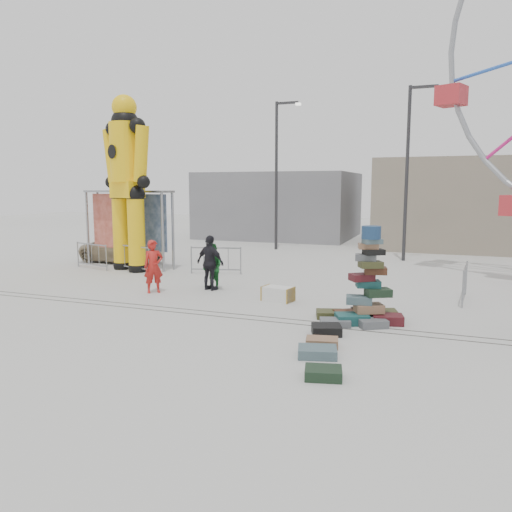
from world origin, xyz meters
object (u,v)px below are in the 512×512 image
at_px(steamer_trunk, 278,294).
at_px(pedestrian_red, 153,266).
at_px(pedestrian_black, 210,263).
at_px(barricade_dummy_c, 216,260).
at_px(lamp_post_left, 278,168).
at_px(banner_scaffold, 128,210).
at_px(barricade_dummy_a, 92,256).
at_px(barricade_wheel_front, 465,283).
at_px(crash_test_dummy, 127,177).
at_px(suitcase_tower, 368,295).
at_px(barricade_dummy_b, 133,258).
at_px(lamp_post_right, 409,164).
at_px(parked_suv, 122,251).
at_px(pedestrian_green, 212,266).

height_order(steamer_trunk, pedestrian_red, pedestrian_red).
bearing_deg(pedestrian_black, barricade_dummy_c, -54.37).
xyz_separation_m(lamp_post_left, banner_scaffold, (-4.20, -8.00, -1.99)).
relative_size(barricade_dummy_a, pedestrian_red, 1.15).
height_order(barricade_wheel_front, pedestrian_red, pedestrian_red).
distance_m(crash_test_dummy, barricade_dummy_a, 3.76).
distance_m(crash_test_dummy, banner_scaffold, 1.74).
height_order(suitcase_tower, barricade_wheel_front, suitcase_tower).
relative_size(lamp_post_left, barricade_dummy_b, 4.00).
distance_m(barricade_dummy_a, barricade_wheel_front, 14.66).
distance_m(barricade_dummy_a, pedestrian_black, 7.04).
xyz_separation_m(steamer_trunk, pedestrian_black, (-2.63, 0.74, 0.71)).
xyz_separation_m(lamp_post_right, pedestrian_black, (-5.69, -9.32, -3.55)).
xyz_separation_m(barricade_dummy_b, barricade_wheel_front, (12.59, -1.01, 0.00)).
height_order(suitcase_tower, crash_test_dummy, crash_test_dummy).
height_order(barricade_dummy_a, parked_suv, barricade_dummy_a).
distance_m(lamp_post_right, barricade_dummy_a, 14.77).
bearing_deg(crash_test_dummy, pedestrian_black, -5.50).
distance_m(crash_test_dummy, pedestrian_red, 5.68).
bearing_deg(crash_test_dummy, parked_suv, 153.90).
distance_m(lamp_post_left, barricade_dummy_b, 10.43).
bearing_deg(barricade_dummy_b, barricade_dummy_c, 27.17).
relative_size(lamp_post_right, banner_scaffold, 1.73).
bearing_deg(barricade_dummy_c, barricade_dummy_b, 176.80).
relative_size(lamp_post_left, crash_test_dummy, 1.09).
bearing_deg(steamer_trunk, barricade_dummy_c, 146.49).
bearing_deg(lamp_post_right, barricade_wheel_front, -74.28).
bearing_deg(banner_scaffold, suitcase_tower, -17.29).
height_order(suitcase_tower, banner_scaffold, banner_scaffold).
bearing_deg(barricade_dummy_c, barricade_dummy_a, 172.75).
height_order(lamp_post_left, pedestrian_red, lamp_post_left).
bearing_deg(barricade_dummy_b, lamp_post_left, 85.98).
bearing_deg(lamp_post_right, barricade_dummy_c, -137.01).
xyz_separation_m(suitcase_tower, pedestrian_green, (-5.54, 2.36, 0.09)).
relative_size(crash_test_dummy, pedestrian_green, 4.68).
relative_size(barricade_dummy_b, barricade_dummy_c, 1.00).
bearing_deg(pedestrian_black, lamp_post_left, -69.48).
relative_size(banner_scaffold, barricade_dummy_b, 2.32).
xyz_separation_m(barricade_dummy_a, parked_suv, (0.11, 1.99, -0.00)).
height_order(barricade_dummy_c, barricade_wheel_front, same).
bearing_deg(crash_test_dummy, steamer_trunk, -1.87).
height_order(barricade_wheel_front, parked_suv, barricade_wheel_front).
bearing_deg(steamer_trunk, crash_test_dummy, 167.51).
distance_m(steamer_trunk, barricade_dummy_c, 5.29).
relative_size(suitcase_tower, barricade_dummy_a, 1.24).
relative_size(barricade_dummy_a, parked_suv, 0.51).
xyz_separation_m(barricade_dummy_c, barricade_wheel_front, (9.13, -1.69, 0.00)).
bearing_deg(parked_suv, lamp_post_right, -61.46).
bearing_deg(steamer_trunk, barricade_dummy_a, 172.68).
bearing_deg(barricade_wheel_front, barricade_dummy_c, 84.28).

